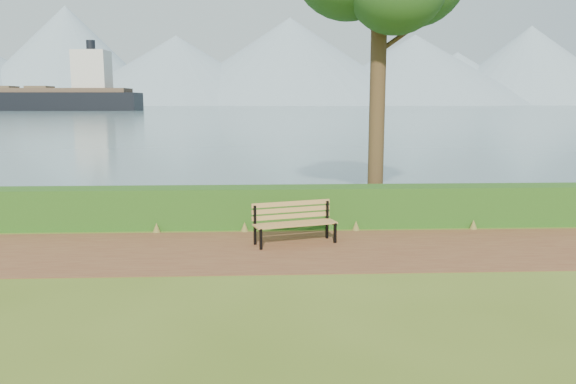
{
  "coord_description": "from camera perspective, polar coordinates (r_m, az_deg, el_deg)",
  "views": [
    {
      "loc": [
        -0.66,
        -11.16,
        3.12
      ],
      "look_at": [
        -0.09,
        1.2,
        1.1
      ],
      "focal_mm": 35.0,
      "sensor_mm": 36.0,
      "label": 1
    }
  ],
  "objects": [
    {
      "name": "mountains",
      "position": [
        418.02,
        -3.9,
        12.63
      ],
      "size": [
        585.0,
        190.0,
        70.0
      ],
      "color": "#788FA1",
      "rests_on": "ground"
    },
    {
      "name": "path",
      "position": [
        11.89,
        0.65,
        -5.91
      ],
      "size": [
        40.0,
        3.4,
        0.01
      ],
      "primitive_type": "cube",
      "color": "brown",
      "rests_on": "ground"
    },
    {
      "name": "hedge",
      "position": [
        14.02,
        0.12,
        -1.5
      ],
      "size": [
        32.0,
        0.85,
        1.0
      ],
      "primitive_type": "cube",
      "color": "#194012",
      "rests_on": "ground"
    },
    {
      "name": "ground",
      "position": [
        11.61,
        0.74,
        -6.32
      ],
      "size": [
        140.0,
        140.0,
        0.0
      ],
      "primitive_type": "plane",
      "color": "#49601B",
      "rests_on": "ground"
    },
    {
      "name": "bench",
      "position": [
        12.35,
        0.59,
        -2.84
      ],
      "size": [
        1.9,
        1.04,
        0.92
      ],
      "rotation": [
        0.0,
        0.0,
        0.29
      ],
      "color": "black",
      "rests_on": "ground"
    },
    {
      "name": "cargo_ship",
      "position": [
        193.87,
        -25.4,
        8.51
      ],
      "size": [
        77.61,
        14.1,
        23.47
      ],
      "rotation": [
        0.0,
        0.0,
        -0.03
      ],
      "color": "black",
      "rests_on": "ground"
    },
    {
      "name": "water",
      "position": [
        271.18,
        -2.53,
        8.61
      ],
      "size": [
        700.0,
        510.0,
        0.0
      ],
      "primitive_type": "cube",
      "color": "slate",
      "rests_on": "ground"
    }
  ]
}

